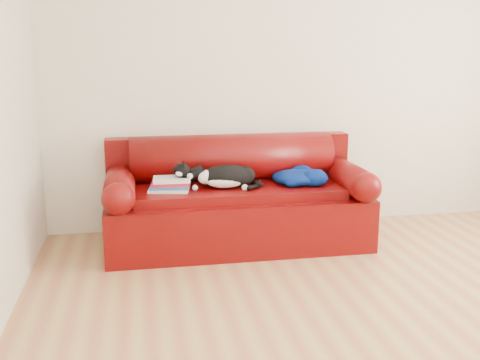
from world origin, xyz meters
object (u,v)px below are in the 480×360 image
(book_stack, at_px, (171,184))
(sofa_base, at_px, (237,216))
(blanket, at_px, (299,176))
(cat, at_px, (226,177))

(book_stack, bearing_deg, sofa_base, 8.75)
(book_stack, distance_m, blanket, 1.04)
(sofa_base, distance_m, blanket, 0.60)
(sofa_base, bearing_deg, book_stack, -171.25)
(cat, relative_size, blanket, 1.31)
(sofa_base, distance_m, book_stack, 0.63)
(book_stack, height_order, cat, cat)
(cat, bearing_deg, sofa_base, 42.48)
(book_stack, xyz_separation_m, cat, (0.44, -0.00, 0.04))
(sofa_base, relative_size, book_stack, 6.08)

